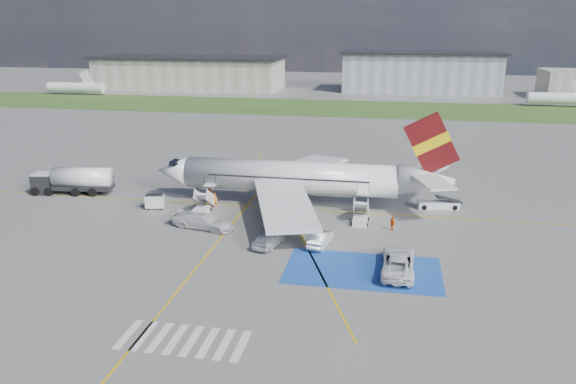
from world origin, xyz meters
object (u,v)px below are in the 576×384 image
(gpu_cart, at_px, (155,202))
(belt_loader, at_px, (438,205))
(car_silver_b, at_px, (320,239))
(car_silver_a, at_px, (269,238))
(van_white_a, at_px, (398,259))
(airliner, at_px, (302,178))
(van_white_b, at_px, (203,219))
(fuel_tanker, at_px, (73,183))

(gpu_cart, height_order, belt_loader, gpu_cart)
(gpu_cart, relative_size, car_silver_b, 0.52)
(belt_loader, xyz_separation_m, car_silver_a, (-17.55, -15.33, 0.45))
(van_white_a, bearing_deg, car_silver_b, -29.42)
(belt_loader, relative_size, van_white_a, 0.88)
(airliner, xyz_separation_m, gpu_cart, (-17.14, -4.84, -2.59))
(gpu_cart, bearing_deg, van_white_b, -47.42)
(gpu_cart, xyz_separation_m, van_white_b, (7.90, -5.48, 0.25))
(fuel_tanker, height_order, car_silver_b, fuel_tanker)
(gpu_cart, bearing_deg, fuel_tanker, 150.84)
(car_silver_a, xyz_separation_m, van_white_b, (-8.13, 3.46, 0.22))
(belt_loader, distance_m, car_silver_b, 19.06)
(belt_loader, bearing_deg, airliner, 175.56)
(gpu_cart, height_order, van_white_b, van_white_b)
(car_silver_b, relative_size, van_white_a, 0.74)
(gpu_cart, xyz_separation_m, car_silver_b, (21.09, -8.00, -0.05))
(fuel_tanker, relative_size, van_white_b, 1.94)
(fuel_tanker, relative_size, gpu_cart, 4.42)
(van_white_b, bearing_deg, airliner, -29.48)
(belt_loader, bearing_deg, car_silver_b, -140.78)
(fuel_tanker, distance_m, gpu_cart, 13.48)
(car_silver_b, distance_m, van_white_a, 8.92)
(car_silver_a, distance_m, van_white_a, 13.22)
(van_white_a, bearing_deg, fuel_tanker, -20.16)
(gpu_cart, distance_m, car_silver_a, 18.35)
(car_silver_b, height_order, van_white_a, van_white_a)
(gpu_cart, xyz_separation_m, car_silver_a, (16.03, -8.94, 0.04))
(fuel_tanker, bearing_deg, van_white_a, -28.85)
(car_silver_b, xyz_separation_m, van_white_a, (7.66, -4.55, 0.40))
(belt_loader, distance_m, car_silver_a, 23.31)
(car_silver_b, xyz_separation_m, van_white_b, (-13.18, 2.52, 0.31))
(car_silver_a, height_order, car_silver_b, car_silver_a)
(car_silver_a, height_order, van_white_a, van_white_a)
(fuel_tanker, height_order, van_white_a, fuel_tanker)
(airliner, height_order, van_white_b, airliner)
(fuel_tanker, xyz_separation_m, van_white_b, (20.82, -9.29, -0.41))
(fuel_tanker, xyz_separation_m, van_white_a, (41.66, -16.36, -0.31))
(car_silver_a, bearing_deg, airliner, -82.30)
(car_silver_b, bearing_deg, van_white_a, 158.63)
(fuel_tanker, distance_m, van_white_b, 22.80)
(airliner, height_order, car_silver_a, airliner)
(fuel_tanker, bearing_deg, car_silver_b, -26.57)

